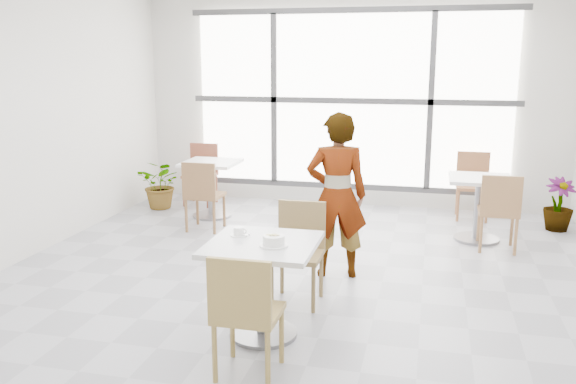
% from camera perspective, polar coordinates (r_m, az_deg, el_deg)
% --- Properties ---
extents(floor, '(7.00, 7.00, 0.00)m').
position_cam_1_polar(floor, '(5.60, 0.73, -9.38)').
color(floor, '#9E9EA5').
rests_on(floor, ground).
extents(wall_back, '(6.00, 0.00, 6.00)m').
position_cam_1_polar(wall_back, '(8.66, 5.96, 8.60)').
color(wall_back, silver).
rests_on(wall_back, ground).
extents(wall_front, '(6.00, 0.00, 6.00)m').
position_cam_1_polar(wall_front, '(2.03, -21.79, -5.41)').
color(wall_front, silver).
rests_on(wall_front, ground).
extents(window, '(4.60, 0.07, 2.52)m').
position_cam_1_polar(window, '(8.59, 5.90, 8.57)').
color(window, white).
rests_on(window, ground).
extents(main_table, '(0.80, 0.80, 0.75)m').
position_cam_1_polar(main_table, '(4.59, -2.40, -7.46)').
color(main_table, silver).
rests_on(main_table, ground).
extents(chair_near, '(0.42, 0.42, 0.87)m').
position_cam_1_polar(chair_near, '(4.01, -4.10, -10.88)').
color(chair_near, '#A18444').
rests_on(chair_near, ground).
extents(chair_far, '(0.42, 0.42, 0.87)m').
position_cam_1_polar(chair_far, '(5.27, 1.06, -5.01)').
color(chair_far, olive).
rests_on(chair_far, ground).
extents(oatmeal_bowl, '(0.21, 0.21, 0.10)m').
position_cam_1_polar(oatmeal_bowl, '(4.40, -1.36, -4.60)').
color(oatmeal_bowl, white).
rests_on(oatmeal_bowl, main_table).
extents(coffee_cup, '(0.16, 0.13, 0.07)m').
position_cam_1_polar(coffee_cup, '(4.67, -4.64, -3.78)').
color(coffee_cup, white).
rests_on(coffee_cup, main_table).
extents(person, '(0.66, 0.51, 1.60)m').
position_cam_1_polar(person, '(5.79, 4.63, -0.35)').
color(person, black).
rests_on(person, ground).
extents(bg_table_left, '(0.70, 0.70, 0.75)m').
position_cam_1_polar(bg_table_left, '(8.09, -7.26, 1.04)').
color(bg_table_left, white).
rests_on(bg_table_left, ground).
extents(bg_table_right, '(0.70, 0.70, 0.75)m').
position_cam_1_polar(bg_table_right, '(7.32, 17.59, -0.69)').
color(bg_table_right, white).
rests_on(bg_table_right, ground).
extents(bg_chair_left_near, '(0.42, 0.42, 0.87)m').
position_cam_1_polar(bg_chair_left_near, '(7.41, -8.09, 0.06)').
color(bg_chair_left_near, brown).
rests_on(bg_chair_left_near, ground).
extents(bg_chair_left_far, '(0.42, 0.42, 0.87)m').
position_cam_1_polar(bg_chair_left_far, '(8.86, -8.14, 2.11)').
color(bg_chair_left_far, brown).
rests_on(bg_chair_left_far, ground).
extents(bg_chair_right_near, '(0.42, 0.42, 0.87)m').
position_cam_1_polar(bg_chair_right_near, '(6.95, 19.33, -1.38)').
color(bg_chair_right_near, '#9B6D43').
rests_on(bg_chair_right_near, ground).
extents(bg_chair_right_far, '(0.42, 0.42, 0.87)m').
position_cam_1_polar(bg_chair_right_far, '(8.35, 17.03, 1.04)').
color(bg_chair_right_far, '#9D633C').
rests_on(bg_chair_right_far, ground).
extents(plant_left, '(0.68, 0.61, 0.69)m').
position_cam_1_polar(plant_left, '(8.68, -11.84, 0.71)').
color(plant_left, '#467837').
rests_on(plant_left, ground).
extents(plant_right, '(0.45, 0.45, 0.66)m').
position_cam_1_polar(plant_right, '(8.13, 24.19, -1.07)').
color(plant_right, '#598439').
rests_on(plant_right, ground).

